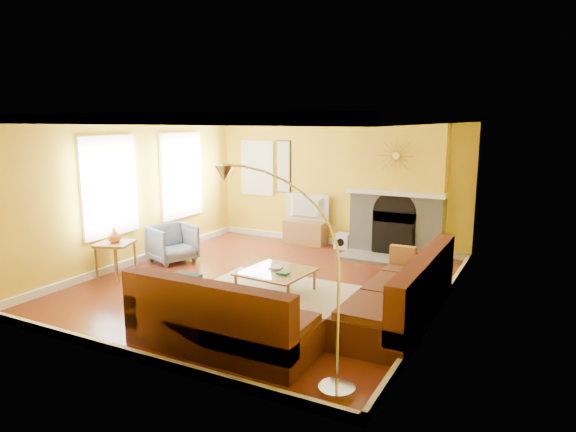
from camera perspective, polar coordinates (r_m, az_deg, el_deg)
The scene contains 27 objects.
floor at distance 8.39m, azimuth -2.57°, elevation -7.63°, with size 5.50×6.00×0.02m, color maroon.
ceiling at distance 7.96m, azimuth -2.74°, elevation 11.28°, with size 5.50×6.00×0.02m, color white.
wall_back at distance 10.74m, azimuth 5.49°, elevation 3.87°, with size 5.50×0.02×2.70m, color yellow.
wall_front at distance 5.72m, azimuth -18.05°, elevation -2.81°, with size 5.50×0.02×2.70m, color yellow.
wall_left at distance 9.74m, azimuth -16.83°, elevation 2.73°, with size 0.02×6.00×2.70m, color yellow.
wall_right at distance 7.10m, azimuth 16.95°, elevation -0.16°, with size 0.02×6.00×2.70m, color yellow.
baseboard at distance 8.37m, azimuth -2.57°, elevation -7.17°, with size 5.50×6.00×0.12m, color white, non-canonical shape.
crown_molding at distance 7.96m, azimuth -2.73°, elevation 10.78°, with size 5.50×6.00×0.12m, color white, non-canonical shape.
window_left_near at distance 10.65m, azimuth -11.83°, elevation 4.44°, with size 0.06×1.22×1.72m, color white.
window_left_far at distance 9.28m, azimuth -19.29°, elevation 3.13°, with size 0.06×1.22×1.72m, color white.
window_back at distance 11.53m, azimuth -3.40°, elevation 5.37°, with size 0.82×0.06×1.22m, color white.
wall_art at distance 11.21m, azimuth -0.51°, elevation 5.49°, with size 0.34×0.04×1.14m, color white.
fireplace at distance 10.11m, azimuth 12.14°, elevation 3.24°, with size 1.80×0.40×2.70m, color gray, non-canonical shape.
mantel at distance 9.90m, azimuth 11.74°, elevation 2.51°, with size 1.92×0.22×0.08m, color white.
hearth at distance 9.86m, azimuth 10.96°, elevation -4.76°, with size 1.80×0.70×0.06m, color gray.
sunburst at distance 9.83m, azimuth 11.91°, elevation 6.55°, with size 0.70×0.04×0.70m, color olive, non-canonical shape.
rug at distance 7.98m, azimuth -1.47°, elevation -8.48°, with size 2.40×1.80×0.02m, color beige.
sectional_sofa at distance 7.00m, azimuth 2.43°, elevation -7.46°, with size 3.10×3.70×0.90m, color #4D2118, non-canonical shape.
coffee_table at distance 7.85m, azimuth -1.34°, elevation -7.38°, with size 0.97×0.97×0.39m, color white, non-canonical shape.
media_console at distance 10.94m, azimuth 1.96°, elevation -1.82°, with size 0.91×0.41×0.50m, color olive.
tv at distance 10.83m, azimuth 1.98°, elevation 0.91°, with size 0.98×0.13×0.56m, color black.
subwoofer at distance 10.66m, azimuth 6.15°, elevation -2.76°, with size 0.30×0.30×0.30m, color white.
armchair at distance 9.81m, azimuth -12.73°, elevation -2.99°, with size 0.74×0.76×0.70m, color slate.
side_table at distance 9.11m, azimuth -18.58°, elevation -4.65°, with size 0.55×0.55×0.61m, color olive, non-canonical shape.
vase at distance 9.01m, azimuth -18.74°, elevation -2.04°, with size 0.23×0.23×0.24m, color orange.
book at distance 7.94m, azimuth -1.93°, elevation -5.62°, with size 0.18×0.25×0.02m, color white.
arc_lamp at distance 5.14m, azimuth -0.49°, elevation -6.85°, with size 1.38×0.36×2.17m, color silver, non-canonical shape.
Camera 1 is at (4.03, -6.87, 2.65)m, focal length 32.00 mm.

